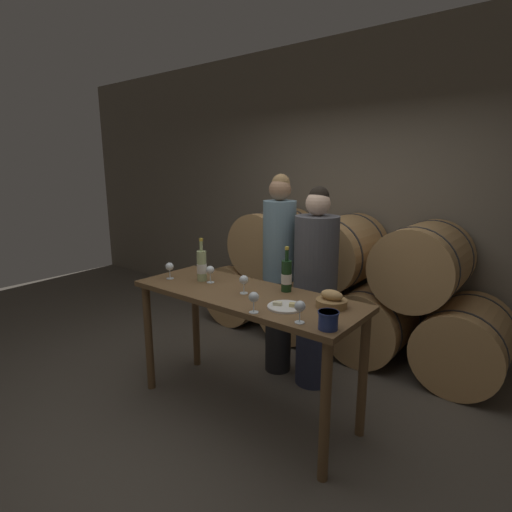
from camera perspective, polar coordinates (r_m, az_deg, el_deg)
ground_plane at (r=3.35m, az=-1.48°, el=-20.93°), size 10.00×10.00×0.00m
stone_wall_back at (r=4.56m, az=15.34°, el=9.10°), size 10.00×0.12×3.20m
barrel_stack at (r=4.24m, az=11.69°, el=-4.25°), size 3.17×0.83×1.37m
tasting_table at (r=2.97m, az=-1.58°, el=-7.72°), size 1.77×0.65×0.95m
person_left at (r=3.54m, az=3.30°, el=-2.33°), size 0.29×0.29×1.79m
person_right at (r=3.37m, az=8.44°, el=-4.56°), size 0.36×0.36×1.70m
wine_bottle_red at (r=2.93m, az=4.38°, el=-2.84°), size 0.08×0.08×0.33m
wine_bottle_white at (r=3.22m, az=-7.76°, el=-1.39°), size 0.08×0.08×0.35m
blue_crock at (r=2.31m, az=10.28°, el=-8.89°), size 0.12×0.12×0.10m
bread_basket at (r=2.67m, az=10.75°, el=-6.27°), size 0.20×0.20×0.12m
cheese_plate at (r=2.62m, az=4.23°, el=-7.20°), size 0.24×0.24×0.04m
wine_glass_far_left at (r=3.32m, az=-12.25°, el=-1.57°), size 0.07×0.07×0.14m
wine_glass_left at (r=3.16m, az=-6.56°, el=-2.08°), size 0.07×0.07×0.14m
wine_glass_center at (r=2.88m, az=-1.75°, el=-3.51°), size 0.07×0.07×0.14m
wine_glass_right at (r=2.51m, az=-0.33°, el=-5.99°), size 0.07×0.07×0.14m
wine_glass_far_right at (r=2.36m, az=6.30°, el=-7.26°), size 0.07×0.07×0.14m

